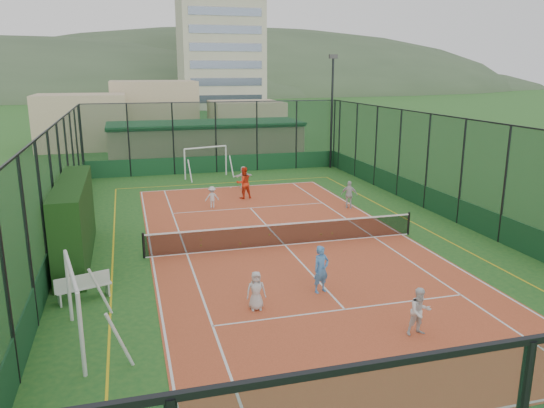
{
  "coord_description": "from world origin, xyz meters",
  "views": [
    {
      "loc": [
        -6.18,
        -20.3,
        7.21
      ],
      "look_at": [
        0.11,
        2.43,
        1.2
      ],
      "focal_mm": 35.0,
      "sensor_mm": 36.0,
      "label": 1
    }
  ],
  "objects_px": {
    "futsal_goal_near": "(74,308)",
    "child_far_back": "(244,177)",
    "coach": "(244,183)",
    "child_near_left": "(256,291)",
    "apartment_tower": "(220,26)",
    "white_bench": "(83,286)",
    "floodlight_ne": "(332,112)",
    "child_far_left": "(212,197)",
    "clubhouse": "(206,142)",
    "child_near_mid": "(321,269)",
    "futsal_goal_far": "(206,162)",
    "child_far_right": "(349,195)",
    "child_near_right": "(420,312)"
  },
  "relations": [
    {
      "from": "child_far_right",
      "to": "floodlight_ne",
      "type": "bearing_deg",
      "value": -74.94
    },
    {
      "from": "futsal_goal_far",
      "to": "coach",
      "type": "height_order",
      "value": "futsal_goal_far"
    },
    {
      "from": "child_near_mid",
      "to": "child_far_back",
      "type": "height_order",
      "value": "child_near_mid"
    },
    {
      "from": "child_near_left",
      "to": "apartment_tower",
      "type": "bearing_deg",
      "value": 85.22
    },
    {
      "from": "futsal_goal_near",
      "to": "child_far_right",
      "type": "distance_m",
      "value": 17.26
    },
    {
      "from": "child_near_left",
      "to": "floodlight_ne",
      "type": "bearing_deg",
      "value": 67.91
    },
    {
      "from": "apartment_tower",
      "to": "clubhouse",
      "type": "bearing_deg",
      "value": -101.31
    },
    {
      "from": "child_near_mid",
      "to": "floodlight_ne",
      "type": "bearing_deg",
      "value": 51.38
    },
    {
      "from": "child_far_back",
      "to": "futsal_goal_far",
      "type": "bearing_deg",
      "value": -77.96
    },
    {
      "from": "apartment_tower",
      "to": "futsal_goal_far",
      "type": "height_order",
      "value": "apartment_tower"
    },
    {
      "from": "apartment_tower",
      "to": "child_far_right",
      "type": "bearing_deg",
      "value": -95.13
    },
    {
      "from": "child_near_left",
      "to": "child_near_right",
      "type": "height_order",
      "value": "child_near_right"
    },
    {
      "from": "clubhouse",
      "to": "futsal_goal_far",
      "type": "relative_size",
      "value": 4.76
    },
    {
      "from": "child_near_right",
      "to": "child_far_left",
      "type": "height_order",
      "value": "child_near_right"
    },
    {
      "from": "white_bench",
      "to": "child_near_left",
      "type": "distance_m",
      "value": 5.6
    },
    {
      "from": "clubhouse",
      "to": "child_far_back",
      "type": "height_order",
      "value": "clubhouse"
    },
    {
      "from": "clubhouse",
      "to": "child_near_left",
      "type": "height_order",
      "value": "clubhouse"
    },
    {
      "from": "white_bench",
      "to": "child_far_right",
      "type": "bearing_deg",
      "value": 15.38
    },
    {
      "from": "futsal_goal_near",
      "to": "child_near_right",
      "type": "height_order",
      "value": "futsal_goal_near"
    },
    {
      "from": "floodlight_ne",
      "to": "white_bench",
      "type": "xyz_separation_m",
      "value": [
        -16.4,
        -20.09,
        -3.64
      ]
    },
    {
      "from": "child_near_mid",
      "to": "futsal_goal_far",
      "type": "bearing_deg",
      "value": 75.86
    },
    {
      "from": "child_near_left",
      "to": "child_far_left",
      "type": "relative_size",
      "value": 1.05
    },
    {
      "from": "floodlight_ne",
      "to": "clubhouse",
      "type": "distance_m",
      "value": 10.47
    },
    {
      "from": "futsal_goal_near",
      "to": "child_near_left",
      "type": "xyz_separation_m",
      "value": [
        5.15,
        0.85,
        -0.45
      ]
    },
    {
      "from": "futsal_goal_near",
      "to": "child_far_back",
      "type": "bearing_deg",
      "value": -35.53
    },
    {
      "from": "floodlight_ne",
      "to": "futsal_goal_near",
      "type": "bearing_deg",
      "value": -125.34
    },
    {
      "from": "child_near_right",
      "to": "child_near_mid",
      "type": "bearing_deg",
      "value": 114.71
    },
    {
      "from": "clubhouse",
      "to": "white_bench",
      "type": "xyz_separation_m",
      "value": [
        -7.8,
        -25.49,
        -1.09
      ]
    },
    {
      "from": "futsal_goal_far",
      "to": "child_far_back",
      "type": "relative_size",
      "value": 2.35
    },
    {
      "from": "apartment_tower",
      "to": "futsal_goal_near",
      "type": "relative_size",
      "value": 8.95
    },
    {
      "from": "child_far_back",
      "to": "coach",
      "type": "distance_m",
      "value": 2.81
    },
    {
      "from": "futsal_goal_far",
      "to": "child_far_back",
      "type": "height_order",
      "value": "futsal_goal_far"
    },
    {
      "from": "child_near_left",
      "to": "child_far_back",
      "type": "height_order",
      "value": "child_far_back"
    },
    {
      "from": "child_far_back",
      "to": "apartment_tower",
      "type": "bearing_deg",
      "value": -110.85
    },
    {
      "from": "child_near_left",
      "to": "child_near_mid",
      "type": "height_order",
      "value": "child_near_mid"
    },
    {
      "from": "futsal_goal_near",
      "to": "child_near_right",
      "type": "bearing_deg",
      "value": -111.88
    },
    {
      "from": "white_bench",
      "to": "child_far_right",
      "type": "xyz_separation_m",
      "value": [
        12.88,
        8.49,
        0.27
      ]
    },
    {
      "from": "floodlight_ne",
      "to": "child_far_left",
      "type": "xyz_separation_m",
      "value": [
        -10.55,
        -9.63,
        -3.53
      ]
    },
    {
      "from": "apartment_tower",
      "to": "white_bench",
      "type": "height_order",
      "value": "apartment_tower"
    },
    {
      "from": "apartment_tower",
      "to": "child_near_mid",
      "type": "bearing_deg",
      "value": -98.02
    },
    {
      "from": "clubhouse",
      "to": "white_bench",
      "type": "relative_size",
      "value": 8.85
    },
    {
      "from": "clubhouse",
      "to": "futsal_goal_near",
      "type": "bearing_deg",
      "value": -105.28
    },
    {
      "from": "futsal_goal_near",
      "to": "coach",
      "type": "relative_size",
      "value": 1.84
    },
    {
      "from": "child_near_right",
      "to": "child_far_right",
      "type": "xyz_separation_m",
      "value": [
        3.73,
        13.41,
        0.05
      ]
    },
    {
      "from": "child_near_left",
      "to": "child_near_mid",
      "type": "xyz_separation_m",
      "value": [
        2.39,
        0.72,
        0.18
      ]
    },
    {
      "from": "clubhouse",
      "to": "floodlight_ne",
      "type": "bearing_deg",
      "value": -32.12
    },
    {
      "from": "child_near_right",
      "to": "child_near_left",
      "type": "bearing_deg",
      "value": 145.23
    },
    {
      "from": "child_far_right",
      "to": "white_bench",
      "type": "bearing_deg",
      "value": 65.3
    },
    {
      "from": "child_near_mid",
      "to": "coach",
      "type": "distance_m",
      "value": 13.61
    },
    {
      "from": "futsal_goal_far",
      "to": "child_near_mid",
      "type": "xyz_separation_m",
      "value": [
        0.76,
        -20.32,
        -0.22
      ]
    }
  ]
}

